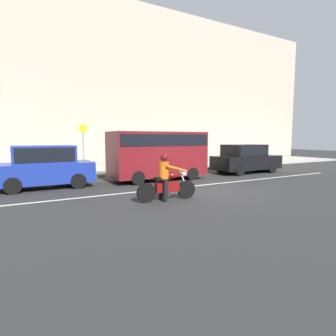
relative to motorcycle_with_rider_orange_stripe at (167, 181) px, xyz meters
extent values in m
plane|color=#2B2B2B|center=(2.24, 0.95, -0.65)|extent=(80.00, 80.00, 0.00)
cube|color=#A8A399|center=(2.24, 8.95, -0.58)|extent=(40.00, 4.40, 0.14)
cube|color=#B7A893|center=(2.24, 12.35, 5.40)|extent=(40.00, 1.40, 12.11)
cube|color=silver|center=(2.81, 1.85, -0.64)|extent=(18.00, 0.14, 0.01)
cylinder|color=black|center=(0.76, -0.07, -0.33)|extent=(0.64, 0.18, 0.63)
cylinder|color=black|center=(-0.73, 0.07, -0.33)|extent=(0.64, 0.18, 0.63)
cylinder|color=silver|center=(0.64, -0.06, 0.01)|extent=(0.35, 0.09, 0.76)
cube|color=maroon|center=(0.01, 0.00, -0.19)|extent=(0.84, 0.36, 0.32)
ellipsoid|color=maroon|center=(0.23, -0.02, 0.20)|extent=(0.50, 0.28, 0.22)
cube|color=black|center=(-0.17, 0.01, 0.10)|extent=(0.54, 0.29, 0.10)
cylinder|color=silver|center=(0.58, -0.06, 0.36)|extent=(0.10, 0.70, 0.04)
sphere|color=silver|center=(0.66, -0.06, 0.22)|extent=(0.17, 0.17, 0.17)
cylinder|color=silver|center=(-0.27, 0.18, -0.31)|extent=(0.70, 0.13, 0.07)
cylinder|color=black|center=(-0.15, -0.19, -0.28)|extent=(0.16, 0.16, 0.73)
cylinder|color=black|center=(-0.11, 0.21, -0.28)|extent=(0.16, 0.16, 0.73)
cylinder|color=orange|center=(-0.11, 0.01, 0.38)|extent=(0.37, 0.37, 0.56)
cylinder|color=orange|center=(0.21, -0.24, 0.45)|extent=(0.72, 0.16, 0.27)
cylinder|color=orange|center=(0.26, 0.20, 0.45)|extent=(0.72, 0.16, 0.27)
sphere|color=tan|center=(-0.09, 0.01, 0.78)|extent=(0.20, 0.20, 0.20)
sphere|color=#510F0F|center=(-0.09, 0.01, 0.81)|extent=(0.25, 0.25, 0.25)
cube|color=maroon|center=(1.87, 4.20, 0.68)|extent=(4.78, 1.90, 2.17)
cube|color=black|center=(1.87, 4.20, 1.36)|extent=(4.64, 1.93, 0.56)
cylinder|color=black|center=(3.35, 4.20, -0.33)|extent=(0.64, 1.96, 0.64)
cylinder|color=black|center=(0.39, 4.20, -0.33)|extent=(0.64, 1.96, 0.64)
cube|color=black|center=(7.91, 4.15, -0.01)|extent=(4.29, 1.76, 0.80)
cube|color=black|center=(7.70, 4.15, 0.73)|extent=(2.36, 1.62, 0.68)
cube|color=black|center=(7.70, 4.15, 0.73)|extent=(2.17, 1.65, 0.54)
cylinder|color=black|center=(9.24, 4.15, -0.33)|extent=(0.64, 1.82, 0.64)
cylinder|color=black|center=(6.58, 4.15, -0.33)|extent=(0.64, 1.82, 0.64)
cube|color=navy|center=(-3.33, 4.55, 0.01)|extent=(3.88, 1.70, 0.84)
cube|color=navy|center=(-3.33, 4.55, 0.79)|extent=(2.41, 1.56, 0.72)
cube|color=black|center=(-3.33, 4.55, 0.79)|extent=(2.21, 1.59, 0.58)
cylinder|color=black|center=(-2.13, 4.55, -0.33)|extent=(0.64, 1.76, 0.64)
cylinder|color=black|center=(-4.54, 4.55, -0.33)|extent=(0.64, 1.76, 0.64)
cylinder|color=gray|center=(-0.84, 8.33, 0.87)|extent=(0.08, 0.08, 2.77)
cube|color=yellow|center=(-0.84, 8.30, 2.01)|extent=(0.44, 0.03, 0.44)
camera|label=1|loc=(-4.57, -8.10, 1.47)|focal=29.74mm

